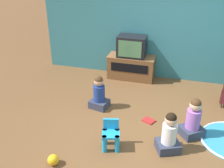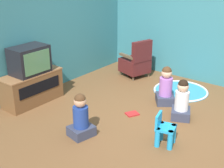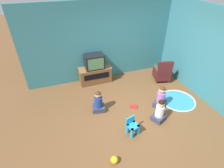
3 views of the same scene
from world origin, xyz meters
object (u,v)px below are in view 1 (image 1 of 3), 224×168
at_px(tv_cabinet, 131,67).
at_px(yellow_kid_chair, 111,136).
at_px(child_watching_center, 193,120).
at_px(toy_ball, 53,160).
at_px(child_watching_left, 169,135).
at_px(child_watching_right, 99,94).
at_px(television, 132,46).
at_px(book, 149,121).

xyz_separation_m(tv_cabinet, yellow_kid_chair, (0.25, -2.59, -0.09)).
bearing_deg(child_watching_center, tv_cabinet, 89.92).
distance_m(yellow_kid_chair, toy_ball, 0.93).
xyz_separation_m(child_watching_left, child_watching_right, (-1.43, 0.91, 0.00)).
height_order(television, book, television).
distance_m(yellow_kid_chair, book, 1.01).
height_order(child_watching_center, book, child_watching_center).
xyz_separation_m(child_watching_left, toy_ball, (-1.56, -0.78, -0.21)).
distance_m(television, child_watching_left, 2.71).
bearing_deg(tv_cabinet, yellow_kid_chair, -84.58).
bearing_deg(child_watching_left, tv_cabinet, 89.95).
height_order(tv_cabinet, television, television).
bearing_deg(book, child_watching_left, 147.53).
distance_m(yellow_kid_chair, child_watching_left, 0.89).
height_order(toy_ball, book, toy_ball).
height_order(child_watching_center, toy_ball, child_watching_center).
bearing_deg(book, yellow_kid_chair, 89.20).
height_order(child_watching_left, child_watching_center, child_watching_center).
relative_size(television, toy_ball, 3.95).
relative_size(tv_cabinet, child_watching_right, 1.65).
relative_size(child_watching_center, book, 2.70).
bearing_deg(tv_cabinet, toy_ball, -97.97).
distance_m(television, child_watching_right, 1.62).
xyz_separation_m(yellow_kid_chair, book, (0.47, 0.87, -0.19)).
relative_size(yellow_kid_chair, child_watching_right, 0.68).
relative_size(toy_ball, book, 0.63).
xyz_separation_m(television, yellow_kid_chair, (0.25, -2.58, -0.61)).
bearing_deg(yellow_kid_chair, child_watching_left, -3.40).
bearing_deg(child_watching_center, yellow_kid_chair, 171.39).
height_order(yellow_kid_chair, child_watching_right, child_watching_right).
bearing_deg(television, tv_cabinet, 90.00).
bearing_deg(child_watching_right, child_watching_center, -1.74).
xyz_separation_m(child_watching_center, book, (-0.75, 0.21, -0.29)).
bearing_deg(yellow_kid_chair, book, 46.94).
distance_m(tv_cabinet, book, 1.89).
relative_size(yellow_kid_chair, child_watching_center, 0.66).
distance_m(child_watching_left, child_watching_center, 0.60).
height_order(television, child_watching_right, television).
distance_m(tv_cabinet, child_watching_left, 2.66).
relative_size(tv_cabinet, yellow_kid_chair, 2.41).
distance_m(tv_cabinet, child_watching_right, 1.54).
bearing_deg(television, child_watching_center, -52.71).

